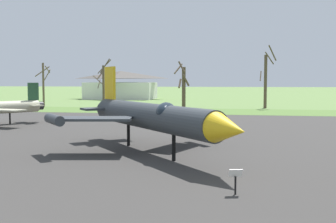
# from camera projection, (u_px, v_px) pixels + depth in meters

# --- Properties ---
(asphalt_apron) EXTENTS (78.66, 58.13, 0.05)m
(asphalt_apron) POSITION_uv_depth(u_px,v_px,m) (75.00, 147.00, 29.37)
(asphalt_apron) COLOR #383533
(asphalt_apron) RESTS_ON ground
(grass_verge_strip) EXTENTS (138.66, 12.00, 0.06)m
(grass_verge_strip) POSITION_uv_depth(u_px,v_px,m) (166.00, 111.00, 63.78)
(grass_verge_strip) COLOR #527334
(grass_verge_strip) RESTS_ON ground
(jet_fighter_front_left) EXTENTS (13.27, 14.78, 5.75)m
(jet_fighter_front_left) POSITION_uv_depth(u_px,v_px,m) (151.00, 116.00, 26.37)
(jet_fighter_front_left) COLOR #33383D
(jet_fighter_front_left) RESTS_ON ground
(info_placard_front_left) EXTENTS (0.57, 0.32, 1.11)m
(info_placard_front_left) POSITION_uv_depth(u_px,v_px,m) (235.00, 179.00, 16.89)
(info_placard_front_left) COLOR black
(info_placard_front_left) RESTS_ON ground
(bare_tree_far_left) EXTENTS (3.13, 2.77, 7.83)m
(bare_tree_far_left) POSITION_uv_depth(u_px,v_px,m) (44.00, 82.00, 74.60)
(bare_tree_far_left) COLOR brown
(bare_tree_far_left) RESTS_ON ground
(bare_tree_left_of_center) EXTENTS (2.68, 3.10, 8.59)m
(bare_tree_left_of_center) POSITION_uv_depth(u_px,v_px,m) (103.00, 83.00, 73.33)
(bare_tree_left_of_center) COLOR brown
(bare_tree_left_of_center) RESTS_ON ground
(bare_tree_center) EXTENTS (2.72, 2.70, 7.95)m
(bare_tree_center) POSITION_uv_depth(u_px,v_px,m) (183.00, 85.00, 70.74)
(bare_tree_center) COLOR brown
(bare_tree_center) RESTS_ON ground
(bare_tree_right_of_center) EXTENTS (2.80, 2.77, 10.51)m
(bare_tree_right_of_center) POSITION_uv_depth(u_px,v_px,m) (266.00, 79.00, 70.02)
(bare_tree_right_of_center) COLOR brown
(bare_tree_right_of_center) RESTS_ON ground
(visitor_building) EXTENTS (18.01, 11.98, 7.11)m
(visitor_building) POSITION_uv_depth(u_px,v_px,m) (121.00, 85.00, 106.06)
(visitor_building) COLOR silver
(visitor_building) RESTS_ON ground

